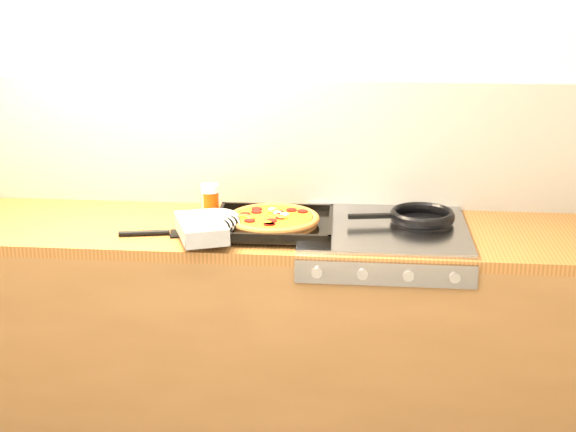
# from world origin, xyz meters

# --- Properties ---
(room_shell) EXTENTS (3.20, 3.20, 3.20)m
(room_shell) POSITION_xyz_m (0.00, 1.39, 1.15)
(room_shell) COLOR white
(room_shell) RESTS_ON ground
(counter_run) EXTENTS (3.20, 0.62, 0.90)m
(counter_run) POSITION_xyz_m (0.00, 1.10, 0.45)
(counter_run) COLOR brown
(counter_run) RESTS_ON ground
(stovetop) EXTENTS (0.60, 0.56, 0.02)m
(stovetop) POSITION_xyz_m (0.45, 1.10, 0.91)
(stovetop) COLOR gray
(stovetop) RESTS_ON counter_run
(pizza_on_tray) EXTENTS (0.56, 0.50, 0.07)m
(pizza_on_tray) POSITION_xyz_m (-0.02, 1.01, 0.95)
(pizza_on_tray) COLOR black
(pizza_on_tray) RESTS_ON stovetop
(frying_pan) EXTENTS (0.41, 0.28, 0.04)m
(frying_pan) POSITION_xyz_m (0.58, 1.16, 0.94)
(frying_pan) COLOR black
(frying_pan) RESTS_ON stovetop
(tomato_can) EXTENTS (0.08, 0.08, 0.10)m
(tomato_can) POSITION_xyz_m (-0.22, 1.24, 0.95)
(tomato_can) COLOR #AD230D
(tomato_can) RESTS_ON counter_run
(juice_glass) EXTENTS (0.09, 0.09, 0.12)m
(juice_glass) POSITION_xyz_m (-0.22, 1.24, 0.96)
(juice_glass) COLOR #C5430B
(juice_glass) RESTS_ON counter_run
(wooden_spoon) EXTENTS (0.30, 0.05, 0.02)m
(wooden_spoon) POSITION_xyz_m (0.01, 1.27, 0.91)
(wooden_spoon) COLOR #A87147
(wooden_spoon) RESTS_ON counter_run
(black_spatula) EXTENTS (0.29, 0.11, 0.02)m
(black_spatula) POSITION_xyz_m (-0.35, 0.97, 0.91)
(black_spatula) COLOR black
(black_spatula) RESTS_ON counter_run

